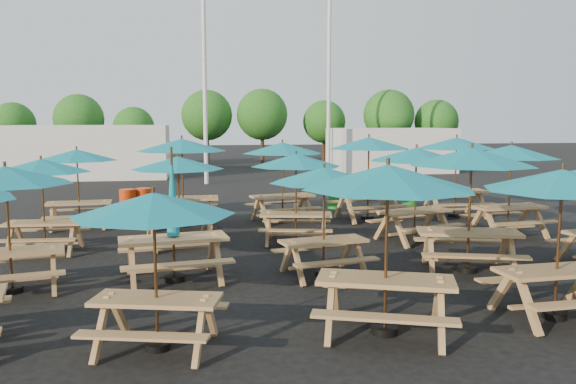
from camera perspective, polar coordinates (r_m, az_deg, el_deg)
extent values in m
plane|color=black|center=(13.82, 0.99, -5.29)|extent=(120.00, 120.00, 0.00)
cube|color=#A8784A|center=(10.95, -26.39, -5.49)|extent=(1.87, 1.06, 0.06)
cube|color=#A8784A|center=(10.38, -26.56, -7.77)|extent=(1.77, 0.63, 0.04)
cube|color=#A8784A|center=(11.63, -26.08, -6.19)|extent=(1.77, 0.63, 0.04)
cylinder|color=black|center=(11.10, -26.19, -8.89)|extent=(0.35, 0.35, 0.10)
cylinder|color=brown|center=(10.87, -26.50, -3.43)|extent=(0.04, 0.04, 2.25)
cone|color=#0F788E|center=(10.75, -26.78, 1.55)|extent=(2.68, 2.68, 0.31)
cube|color=#A8784A|center=(13.90, -23.52, -2.89)|extent=(1.73, 0.75, 0.06)
cube|color=#A8784A|center=(13.37, -24.25, -4.50)|extent=(1.71, 0.33, 0.04)
cube|color=#A8784A|center=(14.54, -22.73, -3.53)|extent=(1.71, 0.33, 0.04)
cylinder|color=black|center=(14.03, -23.38, -5.51)|extent=(0.34, 0.34, 0.09)
cylinder|color=brown|center=(13.85, -23.59, -1.31)|extent=(0.04, 0.04, 2.17)
cone|color=#0F788E|center=(13.75, -23.78, 2.47)|extent=(2.27, 2.27, 0.30)
cube|color=#A8784A|center=(16.77, -20.47, -1.04)|extent=(1.81, 0.83, 0.06)
cube|color=#A8784A|center=(16.18, -20.68, -2.35)|extent=(1.77, 0.39, 0.04)
cube|color=#A8784A|center=(17.44, -20.20, -1.67)|extent=(1.77, 0.39, 0.04)
cylinder|color=black|center=(16.88, -20.37, -3.30)|extent=(0.35, 0.35, 0.10)
cylinder|color=brown|center=(16.72, -20.53, 0.32)|extent=(0.04, 0.04, 2.24)
cone|color=#0F788E|center=(16.64, -20.67, 3.55)|extent=(2.41, 2.41, 0.31)
cube|color=#A8784A|center=(7.64, -13.23, -10.57)|extent=(1.75, 1.02, 0.05)
cube|color=#A8784A|center=(7.19, -14.72, -14.01)|extent=(1.65, 0.63, 0.04)
cube|color=#A8784A|center=(8.26, -11.84, -11.09)|extent=(1.65, 0.63, 0.04)
cylinder|color=black|center=(7.85, -13.09, -14.97)|extent=(0.33, 0.33, 0.09)
cylinder|color=brown|center=(7.53, -13.31, -7.85)|extent=(0.04, 0.04, 2.10)
cone|color=#0F788E|center=(7.36, -13.51, -1.16)|extent=(2.54, 2.54, 0.29)
cube|color=#A8784A|center=(10.71, -11.56, -4.66)|extent=(2.07, 1.07, 0.07)
cube|color=#A8784A|center=(10.08, -11.03, -7.25)|extent=(1.99, 0.58, 0.04)
cube|color=#A8784A|center=(11.48, -11.94, -5.50)|extent=(1.99, 0.58, 0.04)
cylinder|color=black|center=(10.88, -11.46, -8.57)|extent=(0.40, 0.40, 0.11)
cylinder|color=brown|center=(10.62, -11.62, -2.29)|extent=(0.05, 0.05, 2.53)
cone|color=#0F788E|center=(10.56, -11.68, 0.06)|extent=(0.24, 0.24, 1.65)
cube|color=#A8784A|center=(13.63, -10.99, -2.59)|extent=(1.82, 1.04, 0.06)
cube|color=#A8784A|center=(13.07, -10.42, -4.22)|extent=(1.72, 0.62, 0.04)
cube|color=#A8784A|center=(14.28, -11.46, -3.28)|extent=(1.72, 0.62, 0.04)
cylinder|color=black|center=(13.75, -10.93, -5.29)|extent=(0.34, 0.34, 0.10)
cylinder|color=brown|center=(13.57, -11.03, -0.96)|extent=(0.04, 0.04, 2.19)
cone|color=#0F788E|center=(13.47, -11.12, 2.93)|extent=(2.62, 2.62, 0.30)
cube|color=#A8784A|center=(16.23, -10.62, -0.64)|extent=(1.99, 0.80, 0.07)
cube|color=#A8784A|center=(15.56, -10.71, -2.16)|extent=(1.98, 0.31, 0.04)
cube|color=#A8784A|center=(16.99, -10.49, -1.38)|extent=(1.98, 0.31, 0.04)
cylinder|color=black|center=(16.35, -10.56, -3.28)|extent=(0.40, 0.40, 0.11)
cylinder|color=brown|center=(16.18, -10.66, 0.94)|extent=(0.05, 0.05, 2.53)
cone|color=#0F788E|center=(16.10, -10.75, 4.72)|extent=(2.56, 2.56, 0.35)
cube|color=#A8784A|center=(8.05, 9.88, -8.80)|extent=(2.03, 1.33, 0.06)
cube|color=#A8784A|center=(7.48, 9.76, -12.50)|extent=(1.87, 0.88, 0.04)
cube|color=#A8784A|center=(8.81, 9.89, -9.48)|extent=(1.87, 0.88, 0.04)
cylinder|color=black|center=(8.28, 9.77, -13.64)|extent=(0.38, 0.38, 0.11)
cylinder|color=brown|center=(7.95, 9.95, -5.80)|extent=(0.05, 0.05, 2.42)
cone|color=#0F788E|center=(7.78, 10.11, 1.54)|extent=(3.08, 3.08, 0.34)
cube|color=#A8784A|center=(10.91, 3.64, -4.98)|extent=(1.77, 0.98, 0.06)
cube|color=#A8784A|center=(10.43, 5.03, -7.08)|extent=(1.69, 0.57, 0.04)
cube|color=#A8784A|center=(11.52, 2.36, -5.70)|extent=(1.69, 0.57, 0.04)
cylinder|color=black|center=(11.06, 3.61, -8.23)|extent=(0.33, 0.33, 0.09)
cylinder|color=brown|center=(10.84, 3.66, -3.01)|extent=(0.04, 0.04, 2.14)
cone|color=#0F788E|center=(10.72, 3.69, 1.74)|extent=(2.51, 2.51, 0.30)
cube|color=#A8784A|center=(13.80, 0.82, -2.28)|extent=(1.84, 1.00, 0.06)
cube|color=#A8784A|center=(13.22, 0.75, -3.94)|extent=(1.76, 0.58, 0.04)
cube|color=#A8784A|center=(14.48, 0.87, -2.97)|extent=(1.76, 0.58, 0.04)
cylinder|color=black|center=(13.92, 0.81, -5.00)|extent=(0.35, 0.35, 0.10)
cylinder|color=brown|center=(13.74, 0.82, -0.65)|extent=(0.04, 0.04, 2.23)
cone|color=#0F788E|center=(13.64, 0.83, 3.26)|extent=(2.61, 2.61, 0.31)
cube|color=#A8784A|center=(16.78, -0.56, -0.41)|extent=(2.00, 1.16, 0.06)
cube|color=#A8784A|center=(16.20, 0.38, -1.76)|extent=(1.88, 0.71, 0.04)
cube|color=#A8784A|center=(17.45, -1.43, -1.12)|extent=(1.88, 0.71, 0.04)
cylinder|color=black|center=(16.89, -0.56, -2.83)|extent=(0.38, 0.38, 0.10)
cylinder|color=brown|center=(16.73, -0.56, 1.04)|extent=(0.05, 0.05, 2.40)
cone|color=#0F788E|center=(16.65, -0.57, 4.50)|extent=(2.89, 2.89, 0.33)
cube|color=#A8784A|center=(9.46, 25.64, -7.23)|extent=(1.84, 0.81, 0.06)
cube|color=#A8784A|center=(10.04, 23.20, -8.01)|extent=(1.81, 0.36, 0.04)
cylinder|color=black|center=(9.65, 25.41, -11.22)|extent=(0.36, 0.36, 0.10)
cylinder|color=brown|center=(9.38, 25.77, -4.80)|extent=(0.04, 0.04, 2.30)
cone|color=#0F788E|center=(9.24, 26.10, 1.11)|extent=(2.43, 2.43, 0.32)
cube|color=#A8784A|center=(11.69, 17.88, -3.91)|extent=(2.09, 1.27, 0.07)
cube|color=#A8784A|center=(11.07, 18.53, -6.22)|extent=(1.96, 0.80, 0.04)
cube|color=#A8784A|center=(12.44, 17.19, -4.71)|extent=(1.96, 0.80, 0.04)
cylinder|color=black|center=(11.86, 17.74, -7.47)|extent=(0.39, 0.39, 0.11)
cylinder|color=brown|center=(11.62, 17.96, -1.75)|extent=(0.05, 0.05, 2.50)
cone|color=#0F788E|center=(11.51, 18.17, 3.44)|extent=(3.07, 3.07, 0.35)
cube|color=#A8784A|center=(14.38, 12.76, -1.90)|extent=(1.99, 1.27, 0.06)
cube|color=#A8784A|center=(13.92, 14.54, -3.49)|extent=(1.84, 0.83, 0.04)
cube|color=#A8784A|center=(14.94, 11.04, -2.68)|extent=(1.84, 0.83, 0.04)
cylinder|color=black|center=(14.50, 12.69, -4.67)|extent=(0.37, 0.37, 0.10)
cylinder|color=brown|center=(14.32, 12.81, -0.23)|extent=(0.05, 0.05, 2.37)
cone|color=#0F788E|center=(14.23, 12.92, 3.77)|extent=(2.98, 2.98, 0.33)
cube|color=#A8784A|center=(17.27, 8.13, -0.11)|extent=(2.10, 1.15, 0.07)
cube|color=#A8784A|center=(16.68, 9.30, -1.50)|extent=(2.01, 0.66, 0.04)
cube|color=#A8784A|center=(17.95, 7.00, -0.85)|extent=(2.01, 0.66, 0.04)
cylinder|color=black|center=(17.38, 8.09, -2.61)|extent=(0.40, 0.40, 0.11)
cylinder|color=brown|center=(17.22, 8.16, 1.38)|extent=(0.05, 0.05, 2.54)
cone|color=#0F788E|center=(17.14, 8.22, 4.95)|extent=(2.97, 2.97, 0.35)
cube|color=#A8784A|center=(15.71, 21.51, -1.41)|extent=(1.96, 0.95, 0.06)
cube|color=#A8784A|center=(15.22, 23.03, -2.91)|extent=(1.90, 0.48, 0.04)
cube|color=#A8784A|center=(16.30, 19.99, -2.13)|extent=(1.90, 0.48, 0.04)
cylinder|color=black|center=(15.83, 21.39, -4.00)|extent=(0.38, 0.38, 0.10)
cylinder|color=brown|center=(15.66, 21.58, 0.14)|extent=(0.05, 0.05, 2.41)
cone|color=#0F788E|center=(15.57, 21.75, 3.85)|extent=(2.66, 2.66, 0.34)
cube|color=#A8784A|center=(18.38, 16.60, 0.07)|extent=(1.98, 0.80, 0.07)
cube|color=#A8784A|center=(17.78, 17.60, -1.22)|extent=(1.97, 0.30, 0.04)
cube|color=#A8784A|center=(19.06, 15.59, -0.61)|extent=(1.97, 0.30, 0.04)
cylinder|color=black|center=(18.48, 16.51, -2.25)|extent=(0.39, 0.39, 0.11)
cylinder|color=brown|center=(18.33, 16.65, 1.47)|extent=(0.05, 0.05, 2.52)
cone|color=#0F788E|center=(18.26, 16.76, 4.78)|extent=(2.55, 2.55, 0.35)
cylinder|color=red|center=(18.84, -15.99, -0.97)|extent=(0.51, 0.51, 0.82)
cylinder|color=red|center=(19.01, -14.45, -0.85)|extent=(0.51, 0.51, 0.82)
cylinder|color=gray|center=(19.02, 1.35, -0.62)|extent=(0.51, 0.51, 0.82)
cylinder|color=#1A9027|center=(19.50, 4.79, -0.45)|extent=(0.51, 0.51, 0.82)
cylinder|color=#1A9027|center=(20.36, 12.23, -0.26)|extent=(0.51, 0.51, 0.82)
cylinder|color=silver|center=(27.46, -8.50, 13.38)|extent=(0.20, 0.20, 12.00)
cylinder|color=silver|center=(30.23, 4.19, 12.86)|extent=(0.20, 0.20, 12.00)
cube|color=silver|center=(31.83, -19.32, 3.90)|extent=(8.00, 4.00, 2.80)
cube|color=silver|center=(34.27, 10.32, 4.22)|extent=(7.00, 4.00, 2.60)
cylinder|color=#382314|center=(40.33, -26.01, 3.55)|extent=(0.24, 0.24, 1.92)
sphere|color=#1E5919|center=(40.28, -26.15, 6.22)|extent=(2.80, 2.80, 2.80)
cylinder|color=#382314|center=(37.96, -20.33, 3.82)|extent=(0.24, 0.24, 2.14)
sphere|color=#1E5919|center=(37.92, -20.47, 6.97)|extent=(3.11, 3.11, 3.11)
cylinder|color=#382314|center=(37.22, -15.31, 3.68)|extent=(0.24, 0.24, 1.78)
sphere|color=#1E5919|center=(37.16, -15.40, 6.36)|extent=(2.59, 2.59, 2.59)
cylinder|color=#382314|center=(38.05, -8.18, 4.32)|extent=(0.24, 0.24, 2.31)
sphere|color=#1E5919|center=(38.01, -8.24, 7.72)|extent=(3.36, 3.36, 3.36)
cylinder|color=#382314|center=(37.83, -2.61, 4.40)|extent=(0.24, 0.24, 2.35)
sphere|color=#1E5919|center=(37.79, -2.63, 7.87)|extent=(3.41, 3.41, 3.41)
cylinder|color=#382314|center=(38.97, 3.67, 4.23)|extent=(0.24, 0.24, 2.02)
sphere|color=#1E5919|center=(38.92, 3.69, 7.13)|extent=(2.94, 2.94, 2.94)
cylinder|color=#382314|center=(38.36, 10.13, 4.32)|extent=(0.24, 0.24, 2.32)
sphere|color=#1E5919|center=(38.32, 10.20, 7.71)|extent=(3.38, 3.38, 3.38)
cylinder|color=#382314|center=(39.63, 14.76, 4.07)|extent=(0.24, 0.24, 2.03)
sphere|color=#1E5919|center=(39.59, 14.85, 6.94)|extent=(2.95, 2.95, 2.95)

